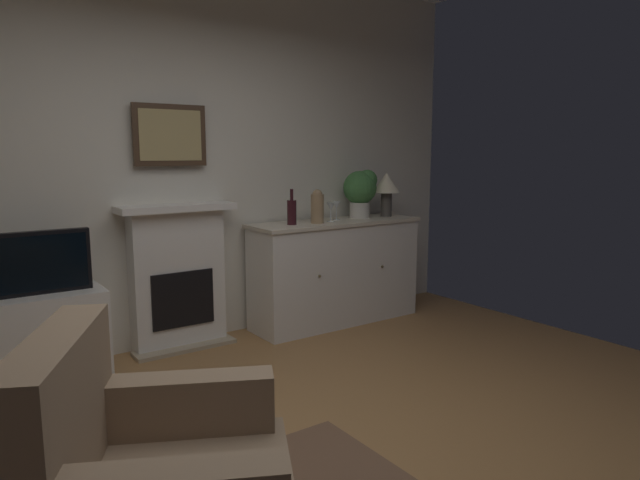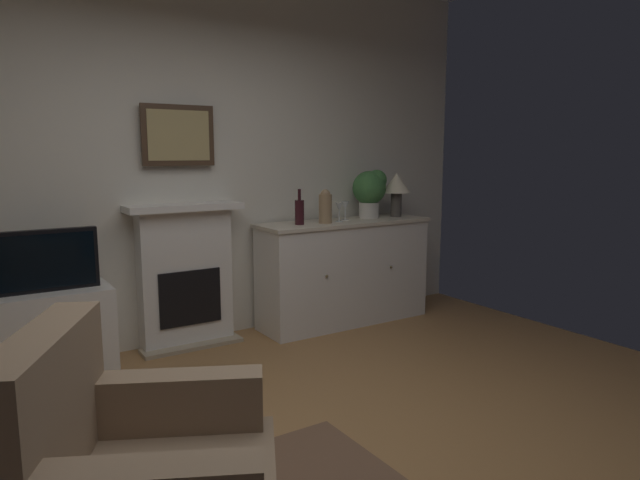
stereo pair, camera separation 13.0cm
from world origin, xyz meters
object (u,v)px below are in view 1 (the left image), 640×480
Objects in this scene: sideboard_cabinet at (336,271)px; potted_plant_small at (361,189)px; tv_cabinet at (44,338)px; framed_picture at (170,135)px; wine_bottle at (292,212)px; wine_glass_left at (331,207)px; tv_set at (38,263)px; table_lamp at (387,186)px; fireplace_unit at (178,277)px; wine_glass_center at (336,206)px; vase_decorative at (317,206)px.

potted_plant_small reaches higher than sideboard_cabinet.
sideboard_cabinet reaches higher than tv_cabinet.
framed_picture is 1.90× the size of wine_bottle.
wine_glass_left is 0.38× the size of potted_plant_small.
tv_set is at bearing -178.84° from potted_plant_small.
tv_set is (-0.00, -0.02, 0.50)m from tv_cabinet.
table_lamp is 0.93× the size of potted_plant_small.
fireplace_unit is 1.47× the size of tv_cabinet.
tv_cabinet is (-2.34, 0.02, -0.15)m from sideboard_cabinet.
sideboard_cabinet is 0.57m from wine_glass_center.
vase_decorative is at bearing -172.89° from wine_glass_left.
potted_plant_small is (0.39, 0.08, 0.13)m from wine_glass_left.
wine_bottle is at bearing -174.18° from wine_glass_center.
wine_glass_center is at bearing -7.61° from framed_picture.
table_lamp is 1.38× the size of wine_bottle.
table_lamp is at bearing 0.16° from tv_set.
table_lamp is at bearing -6.53° from framed_picture.
wine_glass_left is at bearing -148.71° from wine_glass_center.
table_lamp is 2.42× the size of wine_glass_center.
wine_glass_center reaches higher than sideboard_cabinet.
potted_plant_small reaches higher than tv_set.
potted_plant_small reaches higher than tv_cabinet.
sideboard_cabinet is 0.72m from wine_bottle.
framed_picture is at bearing 13.31° from tv_set.
wine_glass_center is (1.40, -0.14, 0.47)m from fireplace_unit.
tv_cabinet is (-1.88, 0.03, -0.71)m from wine_bottle.
table_lamp is 0.57m from wine_glass_center.
wine_glass_left is 2.27m from tv_set.
tv_set is 2.68m from potted_plant_small.
fireplace_unit is 1.02m from tv_cabinet.
vase_decorative is (-0.23, -0.05, 0.59)m from sideboard_cabinet.
fireplace_unit is 1.77× the size of tv_set.
fireplace_unit is at bearing -90.00° from framed_picture.
vase_decorative is at bearing -161.89° from wine_glass_center.
wine_glass_left is (-0.08, -0.03, 0.57)m from sideboard_cabinet.
vase_decorative is at bearing -170.05° from potted_plant_small.
tv_cabinet is at bearing -179.50° from wine_glass_center.
framed_picture is 2.00m from table_lamp.
potted_plant_small is (0.54, 0.10, 0.12)m from vase_decorative.
framed_picture is 3.33× the size of wine_glass_left.
framed_picture is 1.64m from tv_cabinet.
sideboard_cabinet is (1.36, -0.22, -1.15)m from framed_picture.
sideboard_cabinet is 3.89× the size of table_lamp.
wine_bottle is 0.79m from potted_plant_small.
fireplace_unit is at bearing 172.59° from sideboard_cabinet.
fireplace_unit is 2.75× the size of table_lamp.
sideboard_cabinet is 0.77m from potted_plant_small.
tv_set is at bearing -179.80° from sideboard_cabinet.
framed_picture is at bearing 170.73° from sideboard_cabinet.
sideboard_cabinet is 2.36m from tv_set.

